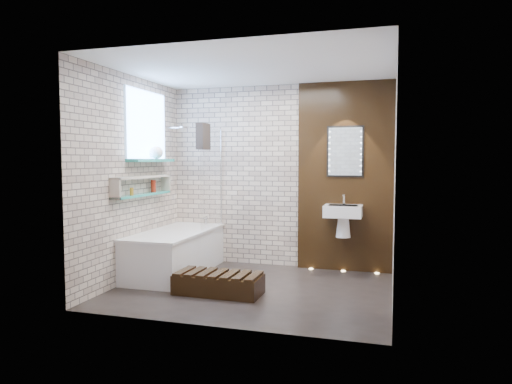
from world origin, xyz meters
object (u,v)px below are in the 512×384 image
(bathtub, at_px, (176,252))
(led_mirror, at_px, (345,152))
(bath_screen, at_px, (212,178))
(walnut_step, at_px, (218,284))
(washbasin, at_px, (343,216))

(bathtub, height_order, led_mirror, led_mirror)
(bath_screen, bearing_deg, walnut_step, -65.10)
(washbasin, relative_size, walnut_step, 0.58)
(bathtub, height_order, bath_screen, bath_screen)
(bath_screen, xyz_separation_m, washbasin, (1.82, 0.18, -0.49))
(walnut_step, bearing_deg, led_mirror, 50.40)
(bath_screen, bearing_deg, led_mirror, 10.66)
(bathtub, bearing_deg, led_mirror, 19.78)
(washbasin, bearing_deg, walnut_step, -132.69)
(bathtub, distance_m, walnut_step, 1.19)
(bathtub, height_order, walnut_step, bathtub)
(bathtub, xyz_separation_m, walnut_step, (0.91, -0.75, -0.18))
(bathtub, relative_size, bath_screen, 1.24)
(bath_screen, height_order, led_mirror, led_mirror)
(led_mirror, relative_size, walnut_step, 0.70)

